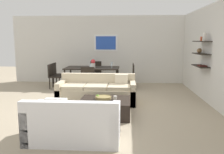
% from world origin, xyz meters
% --- Properties ---
extents(ground_plane, '(18.00, 18.00, 0.00)m').
position_xyz_m(ground_plane, '(0.00, 0.00, 0.00)').
color(ground_plane, tan).
extents(back_wall_unit, '(8.40, 0.09, 2.70)m').
position_xyz_m(back_wall_unit, '(0.29, 3.53, 1.35)').
color(back_wall_unit, silver).
rests_on(back_wall_unit, ground).
extents(right_wall_shelf_unit, '(0.34, 8.20, 2.70)m').
position_xyz_m(right_wall_shelf_unit, '(3.03, 0.60, 1.35)').
color(right_wall_shelf_unit, silver).
rests_on(right_wall_shelf_unit, ground).
extents(sofa_beige, '(2.13, 0.90, 0.78)m').
position_xyz_m(sofa_beige, '(-0.06, 0.34, 0.29)').
color(sofa_beige, beige).
rests_on(sofa_beige, ground).
extents(loveseat_white, '(1.59, 0.90, 0.78)m').
position_xyz_m(loveseat_white, '(-0.15, -2.19, 0.29)').
color(loveseat_white, white).
rests_on(loveseat_white, ground).
extents(coffee_table, '(1.14, 0.95, 0.38)m').
position_xyz_m(coffee_table, '(0.27, -0.82, 0.19)').
color(coffee_table, black).
rests_on(coffee_table, ground).
extents(decorative_bowl, '(0.37, 0.37, 0.07)m').
position_xyz_m(decorative_bowl, '(0.22, -0.76, 0.42)').
color(decorative_bowl, '#99844C').
rests_on(decorative_bowl, coffee_table).
extents(candle_jar, '(0.09, 0.09, 0.09)m').
position_xyz_m(candle_jar, '(0.50, -0.79, 0.42)').
color(candle_jar, silver).
rests_on(candle_jar, coffee_table).
extents(apple_on_coffee_table, '(0.09, 0.09, 0.09)m').
position_xyz_m(apple_on_coffee_table, '(0.08, -0.69, 0.42)').
color(apple_on_coffee_table, '#669E2D').
rests_on(apple_on_coffee_table, coffee_table).
extents(dining_table, '(1.95, 1.01, 0.75)m').
position_xyz_m(dining_table, '(-0.50, 2.42, 0.69)').
color(dining_table, black).
rests_on(dining_table, ground).
extents(dining_chair_left_far, '(0.44, 0.44, 0.88)m').
position_xyz_m(dining_chair_left_far, '(-1.88, 2.65, 0.50)').
color(dining_chair_left_far, black).
rests_on(dining_chair_left_far, ground).
extents(dining_chair_right_far, '(0.44, 0.44, 0.88)m').
position_xyz_m(dining_chair_right_far, '(0.88, 2.65, 0.50)').
color(dining_chair_right_far, black).
rests_on(dining_chair_right_far, ground).
extents(dining_chair_foot, '(0.44, 0.44, 0.88)m').
position_xyz_m(dining_chair_foot, '(-0.50, 1.51, 0.50)').
color(dining_chair_foot, black).
rests_on(dining_chair_foot, ground).
extents(dining_chair_head, '(0.44, 0.44, 0.88)m').
position_xyz_m(dining_chair_head, '(-0.50, 3.33, 0.50)').
color(dining_chair_head, black).
rests_on(dining_chair_head, ground).
extents(dining_chair_right_near, '(0.44, 0.44, 0.88)m').
position_xyz_m(dining_chair_right_near, '(0.88, 2.19, 0.50)').
color(dining_chair_right_near, black).
rests_on(dining_chair_right_near, ground).
extents(dining_chair_left_near, '(0.44, 0.44, 0.88)m').
position_xyz_m(dining_chair_left_near, '(-1.88, 2.19, 0.50)').
color(dining_chair_left_near, black).
rests_on(dining_chair_left_near, ground).
extents(wine_glass_right_near, '(0.07, 0.07, 0.16)m').
position_xyz_m(wine_glass_right_near, '(0.21, 2.29, 0.86)').
color(wine_glass_right_near, silver).
rests_on(wine_glass_right_near, dining_table).
extents(wine_glass_right_far, '(0.08, 0.08, 0.19)m').
position_xyz_m(wine_glass_right_far, '(0.21, 2.54, 0.89)').
color(wine_glass_right_far, silver).
rests_on(wine_glass_right_far, dining_table).
extents(wine_glass_foot, '(0.06, 0.06, 0.17)m').
position_xyz_m(wine_glass_foot, '(-0.50, 1.97, 0.87)').
color(wine_glass_foot, silver).
rests_on(wine_glass_foot, dining_table).
extents(centerpiece_vase, '(0.16, 0.16, 0.30)m').
position_xyz_m(centerpiece_vase, '(-0.46, 2.37, 0.90)').
color(centerpiece_vase, silver).
rests_on(centerpiece_vase, dining_table).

